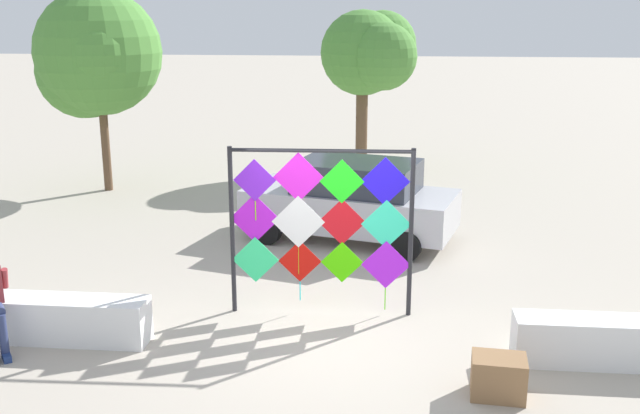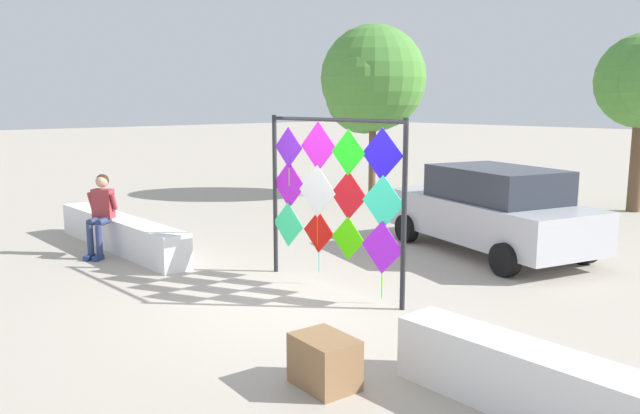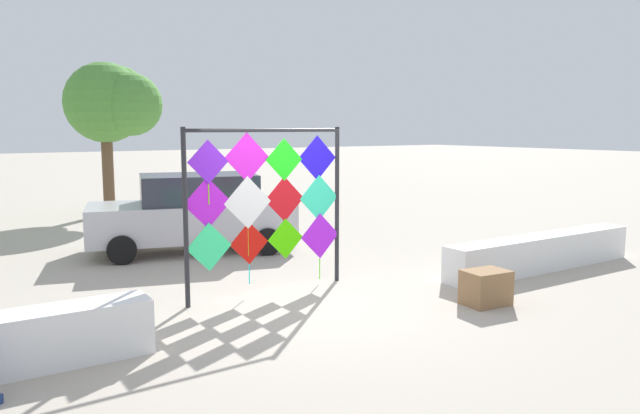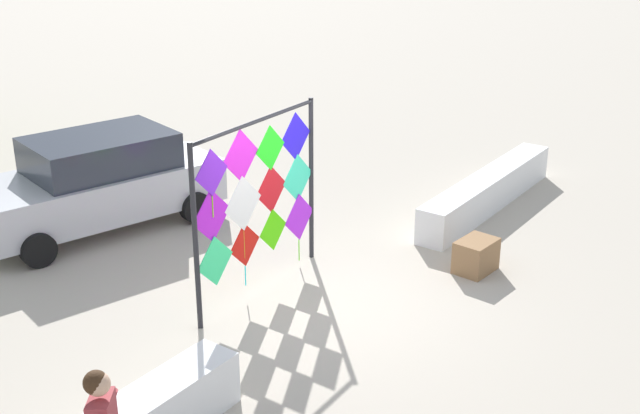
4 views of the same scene
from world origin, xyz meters
name	(u,v)px [view 1 (image 1 of 4)]	position (x,y,z in m)	size (l,w,h in m)	color
ground	(329,335)	(0.00, 0.00, 0.00)	(120.00, 120.00, 0.00)	#ADA393
kite_display_rack	(321,218)	(-0.19, 0.76, 1.49)	(2.69, 0.17, 2.53)	#232328
parked_car	(352,200)	(0.07, 4.45, 0.80)	(4.37, 2.75, 1.57)	#B7B7BC
cardboard_box_large	(498,377)	(2.13, -1.48, 0.25)	(0.63, 0.46, 0.50)	olive
tree_palm_like	(95,58)	(-6.31, 7.84, 3.27)	(3.08, 3.03, 4.90)	brown
tree_far_right	(373,52)	(0.25, 10.95, 3.25)	(2.62, 2.97, 4.39)	brown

